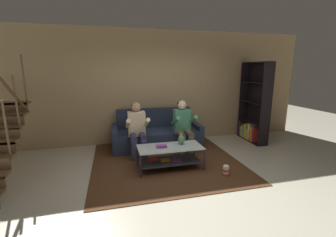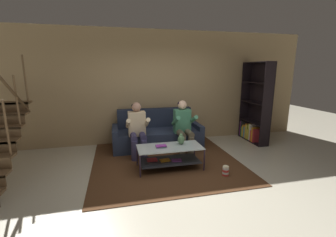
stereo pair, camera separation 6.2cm
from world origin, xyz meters
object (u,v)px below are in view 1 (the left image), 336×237
bookshelf (254,112)px  popcorn_tub (226,170)px  coffee_table (170,154)px  vase (181,139)px  person_seated_right (183,125)px  person_seated_left (137,128)px  couch (156,135)px  book_stack (161,146)px

bookshelf → popcorn_tub: bearing=-134.4°
coffee_table → vase: size_ratio=5.82×
popcorn_tub → person_seated_right: bearing=106.2°
vase → person_seated_left: bearing=137.7°
popcorn_tub → coffee_table: bearing=149.1°
coffee_table → bookshelf: bearing=24.6°
bookshelf → popcorn_tub: 2.58m
couch → person_seated_right: bearing=-44.6°
vase → bookshelf: bookshelf is taller
vase → bookshelf: 2.68m
person_seated_right → vase: person_seated_right is taller
vase → popcorn_tub: bearing=-43.8°
vase → popcorn_tub: (0.67, -0.64, -0.45)m
person_seated_left → coffee_table: person_seated_left is taller
bookshelf → popcorn_tub: bookshelf is taller
person_seated_right → popcorn_tub: size_ratio=6.02×
person_seated_right → vase: 0.78m
vase → book_stack: 0.44m
person_seated_right → popcorn_tub: bearing=-73.8°
person_seated_right → book_stack: (-0.69, -0.80, -0.20)m
couch → bookshelf: 2.71m
couch → person_seated_left: (-0.53, -0.52, 0.35)m
book_stack → popcorn_tub: (1.09, -0.56, -0.37)m
coffee_table → book_stack: book_stack is taller
vase → popcorn_tub: size_ratio=1.07×
person_seated_left → bookshelf: bookshelf is taller
popcorn_tub → bookshelf: bearing=45.6°
person_seated_right → bookshelf: size_ratio=0.58×
coffee_table → book_stack: 0.23m
person_seated_right → coffee_table: person_seated_right is taller
couch → vase: couch is taller
book_stack → bookshelf: bookshelf is taller
bookshelf → couch: bearing=177.8°
person_seated_right → book_stack: person_seated_right is taller
book_stack → bookshelf: (2.83, 1.22, 0.31)m
person_seated_left → vase: person_seated_left is taller
person_seated_right → book_stack: size_ratio=5.80×
book_stack → vase: bearing=10.4°
person_seated_left → bookshelf: bearing=7.5°
person_seated_left → popcorn_tub: 2.07m
person_seated_right → bookshelf: bookshelf is taller
coffee_table → popcorn_tub: size_ratio=6.22×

